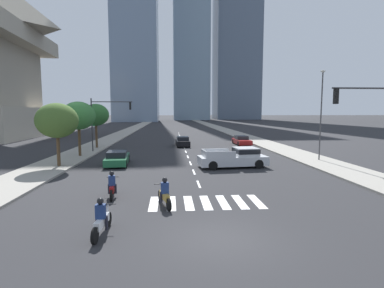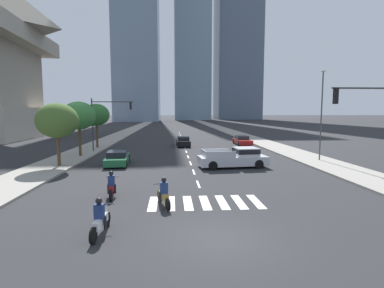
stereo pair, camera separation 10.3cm
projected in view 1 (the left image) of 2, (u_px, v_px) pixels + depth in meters
name	position (u px, v px, depth m)	size (l,w,h in m)	color
ground_plane	(220.00, 239.00, 11.12)	(800.00, 800.00, 0.00)	#28282B
sidewalk_east	(270.00, 145.00, 41.73)	(4.00, 260.00, 0.15)	gray
sidewalk_west	(94.00, 147.00, 39.99)	(4.00, 260.00, 0.15)	gray
crosswalk_near	(206.00, 202.00, 15.63)	(5.85, 2.52, 0.01)	silver
lane_divider_center	(183.00, 144.00, 43.39)	(0.14, 50.00, 0.01)	silver
motorcycle_lead	(102.00, 220.00, 11.47)	(0.70, 2.25, 1.49)	black
motorcycle_trailing	(112.00, 187.00, 16.55)	(0.70, 2.19, 1.49)	black
motorcycle_third	(164.00, 195.00, 14.98)	(0.91, 2.14, 1.49)	black
pickup_truck	(236.00, 158.00, 25.49)	(5.96, 2.67, 1.67)	#B7BABF
sedan_black_0	(183.00, 142.00, 41.10)	(1.90, 4.38, 1.33)	black
sedan_green_1	(117.00, 158.00, 26.77)	(2.20, 4.88, 1.24)	#1E6038
sedan_red_2	(242.00, 141.00, 43.02)	(1.96, 4.82, 1.27)	maroon
traffic_signal_near	(371.00, 117.00, 17.36)	(4.08, 0.28, 6.31)	#333335
traffic_signal_far	(107.00, 115.00, 34.58)	(4.97, 0.28, 6.11)	#333335
street_lamp_east	(321.00, 109.00, 28.13)	(0.50, 0.24, 8.42)	#3F3F42
street_tree_nearest	(57.00, 121.00, 24.97)	(3.43, 3.43, 5.29)	#4C3823
street_tree_second	(78.00, 116.00, 30.82)	(3.41, 3.41, 5.61)	#4C3823
street_tree_third	(96.00, 115.00, 38.00)	(3.29, 3.29, 5.58)	#4C3823
office_tower_left_skyline	(135.00, 0.00, 142.67)	(20.92, 25.29, 125.96)	slate
office_tower_center_skyline	(190.00, 15.00, 175.26)	(20.43, 28.79, 123.67)	#7A93A8
office_tower_right_skyline	(237.00, 5.00, 184.94)	(26.76, 25.67, 153.08)	slate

